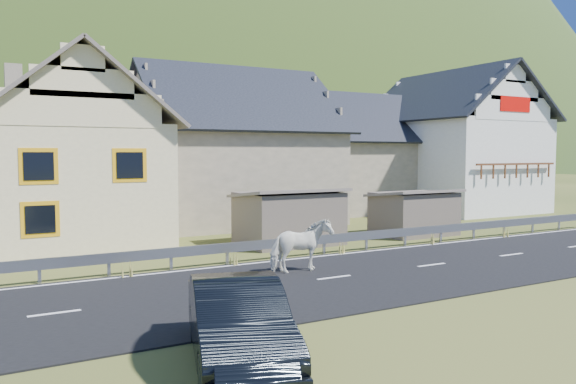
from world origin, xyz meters
TOP-DOWN VIEW (x-y plane):
  - ground at (0.00, 0.00)m, footprint 160.00×160.00m
  - road at (0.00, 0.00)m, footprint 60.00×7.00m
  - lane_markings at (0.00, 0.00)m, footprint 60.00×6.60m
  - guardrail at (-0.00, 3.68)m, footprint 28.10×0.09m
  - shed_left at (-2.00, 6.50)m, footprint 4.30×3.30m
  - shed_right at (4.50, 6.00)m, footprint 3.80×2.90m
  - house_cream at (-10.00, 12.00)m, footprint 7.80×9.80m
  - house_stone_a at (-1.00, 15.00)m, footprint 10.80×9.80m
  - house_stone_b at (9.00, 17.00)m, footprint 9.80×8.80m
  - house_white at (15.00, 14.00)m, footprint 8.80×10.80m
  - mountain at (5.00, 180.00)m, footprint 440.00×280.00m
  - horse at (-4.48, 1.21)m, footprint 0.95×2.03m
  - car at (-9.40, -4.96)m, footprint 2.85×4.91m

SIDE VIEW (x-z plane):
  - mountain at x=5.00m, z-range -150.00..110.00m
  - ground at x=0.00m, z-range 0.00..0.00m
  - road at x=0.00m, z-range 0.00..0.04m
  - lane_markings at x=0.00m, z-range 0.04..0.05m
  - guardrail at x=0.00m, z-range 0.19..0.94m
  - car at x=-9.40m, z-range 0.00..1.53m
  - horse at x=-4.48m, z-range 0.04..1.74m
  - shed_right at x=4.50m, z-range -0.10..2.10m
  - shed_left at x=-2.00m, z-range -0.10..2.30m
  - house_stone_b at x=9.00m, z-range 0.19..8.29m
  - house_cream at x=-10.00m, z-range 0.21..8.51m
  - house_stone_a at x=-1.00m, z-range 0.18..9.08m
  - house_white at x=15.00m, z-range 0.21..9.91m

